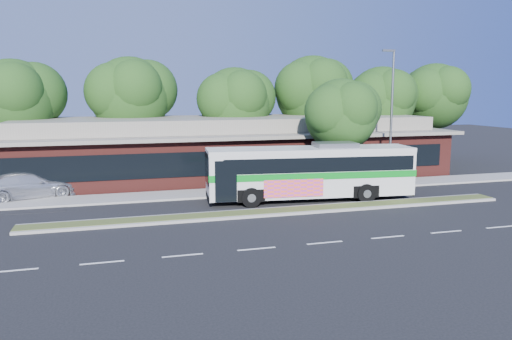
% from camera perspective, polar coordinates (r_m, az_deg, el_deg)
% --- Properties ---
extents(ground, '(120.00, 120.00, 0.00)m').
position_cam_1_polar(ground, '(25.95, 3.37, -5.17)').
color(ground, black).
rests_on(ground, ground).
extents(median_strip, '(26.00, 1.10, 0.15)m').
position_cam_1_polar(median_strip, '(26.48, 2.94, -4.71)').
color(median_strip, '#414C20').
rests_on(median_strip, ground).
extents(sidewalk, '(44.00, 2.60, 0.12)m').
position_cam_1_polar(sidewalk, '(31.89, -0.46, -2.40)').
color(sidewalk, gray).
rests_on(sidewalk, ground).
extents(plaza_building, '(33.20, 11.20, 4.45)m').
position_cam_1_polar(plaza_building, '(37.90, -3.15, 2.55)').
color(plaza_building, '#571F1B').
rests_on(plaza_building, ground).
extents(lamp_post, '(0.93, 0.18, 9.07)m').
position_cam_1_polar(lamp_post, '(34.77, 15.17, 6.28)').
color(lamp_post, slate).
rests_on(lamp_post, ground).
extents(tree_bg_a, '(6.47, 5.80, 8.63)m').
position_cam_1_polar(tree_bg_a, '(39.35, -25.31, 7.41)').
color(tree_bg_a, black).
rests_on(tree_bg_a, ground).
extents(tree_bg_b, '(6.69, 6.00, 9.00)m').
position_cam_1_polar(tree_bg_b, '(39.91, -13.57, 8.41)').
color(tree_bg_b, black).
rests_on(tree_bg_b, ground).
extents(tree_bg_c, '(6.24, 5.60, 8.26)m').
position_cam_1_polar(tree_bg_c, '(40.09, -1.91, 7.87)').
color(tree_bg_c, black).
rests_on(tree_bg_c, ground).
extents(tree_bg_d, '(6.91, 6.20, 9.37)m').
position_cam_1_polar(tree_bg_d, '(43.30, 6.93, 8.97)').
color(tree_bg_d, black).
rests_on(tree_bg_d, ground).
extents(tree_bg_e, '(6.47, 5.80, 8.50)m').
position_cam_1_polar(tree_bg_e, '(45.08, 14.50, 7.89)').
color(tree_bg_e, black).
rests_on(tree_bg_e, ground).
extents(tree_bg_f, '(6.69, 6.00, 8.92)m').
position_cam_1_polar(tree_bg_f, '(49.22, 20.01, 8.07)').
color(tree_bg_f, black).
rests_on(tree_bg_f, ground).
extents(transit_bus, '(12.27, 3.86, 3.39)m').
position_cam_1_polar(transit_bus, '(29.32, 6.30, 0.18)').
color(transit_bus, silver).
rests_on(transit_bus, ground).
extents(sedan, '(5.85, 3.70, 1.58)m').
position_cam_1_polar(sedan, '(32.71, -24.58, -1.63)').
color(sedan, silver).
rests_on(sedan, ground).
extents(sidewalk_tree, '(5.27, 4.73, 7.20)m').
position_cam_1_polar(sidewalk_tree, '(33.50, 10.14, 6.42)').
color(sidewalk_tree, black).
rests_on(sidewalk_tree, ground).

